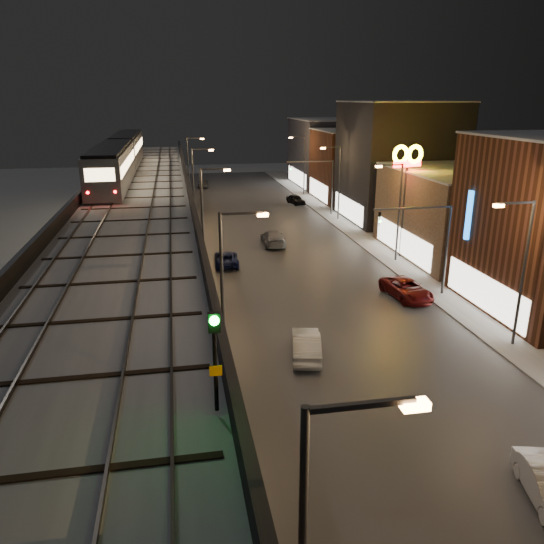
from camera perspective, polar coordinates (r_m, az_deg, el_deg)
road_surface at (r=51.50m, az=1.60°, el=1.92°), size 17.00×120.00×0.06m
sidewalk_right at (r=54.39m, az=11.97°, el=2.45°), size 4.00×120.00×0.14m
under_viaduct_pavement at (r=50.54m, az=-13.55°, el=1.09°), size 11.00×120.00×0.06m
elevated_viaduct at (r=46.15m, az=-14.23°, el=6.59°), size 9.00×100.00×6.30m
viaduct_trackbed at (r=46.13m, az=-14.30°, el=7.56°), size 8.40×100.00×0.32m
viaduct_parapet_streetside at (r=45.99m, az=-8.87°, el=8.46°), size 0.30×100.00×1.10m
viaduct_parapet_far at (r=46.58m, az=-19.72°, el=7.74°), size 0.30×100.00×1.10m
building_c at (r=53.71m, az=19.92°, el=5.96°), size 12.20×15.20×8.16m
building_d at (r=67.37m, az=13.40°, el=11.43°), size 12.20×13.20×14.16m
building_e at (r=80.53m, az=9.30°, el=11.28°), size 12.20×12.20×10.16m
building_f at (r=93.71m, az=6.42°, el=12.65°), size 12.20×16.20×11.16m
streetlight_left_1 at (r=28.01m, az=-4.85°, el=-1.10°), size 2.57×0.28×9.00m
streetlight_right_1 at (r=34.10m, az=25.17°, el=0.73°), size 2.56×0.28×9.00m
streetlight_left_2 at (r=45.35m, az=-7.18°, el=6.32°), size 2.57×0.28×9.00m
streetlight_right_2 at (r=49.35m, az=13.26°, el=6.94°), size 2.56×0.28×9.00m
streetlight_left_3 at (r=63.06m, az=-8.22°, el=9.60°), size 2.57×0.28×9.00m
streetlight_right_3 at (r=65.99m, az=7.05°, el=10.03°), size 2.56×0.28×9.00m
streetlight_left_4 at (r=80.90m, az=-8.82°, el=11.44°), size 2.57×0.28×9.00m
streetlight_right_4 at (r=83.21m, az=3.32°, el=11.80°), size 2.56×0.28×9.00m
traffic_light_rig_a at (r=41.21m, az=16.95°, el=3.40°), size 6.10×0.34×7.00m
traffic_light_rig_b at (r=68.69m, az=5.56°, el=9.78°), size 6.10×0.34×7.00m
subway_train at (r=61.76m, az=-15.97°, el=11.92°), size 3.06×36.88×3.66m
rail_signal at (r=13.50m, az=-6.18°, el=-7.55°), size 0.33×0.42×2.83m
car_near_white at (r=31.23m, az=3.68°, el=-7.88°), size 2.50×4.82×1.51m
car_mid_silver at (r=48.13m, az=-4.91°, el=1.43°), size 2.36×4.64×1.26m
car_mid_dark at (r=54.49m, az=0.11°, el=3.63°), size 2.28×5.27×1.51m
car_far_white at (r=91.89m, az=-7.44°, el=9.44°), size 2.08×4.32×1.42m
car_onc_dark at (r=41.28m, az=14.26°, el=-1.86°), size 2.95×5.30×1.40m
car_onc_red at (r=76.36m, az=2.58°, el=7.77°), size 2.41×4.13×1.32m
sign_mcdonalds at (r=50.49m, az=14.32°, el=10.99°), size 3.12×0.79×10.50m
sign_carwash at (r=41.23m, az=21.15°, el=4.81°), size 1.58×0.35×8.21m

